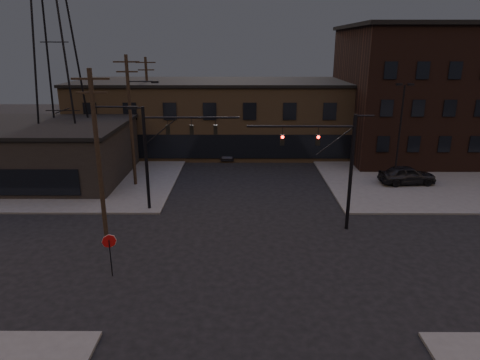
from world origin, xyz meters
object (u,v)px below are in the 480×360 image
traffic_signal_near (335,160)px  parked_car_lot_b (373,152)px  traffic_signal_far (163,147)px  parked_car_lot_a (407,175)px  stop_sign (110,246)px  car_crossing (228,153)px

traffic_signal_near → parked_car_lot_b: 21.37m
traffic_signal_near → traffic_signal_far: (-12.07, 3.50, 0.08)m
traffic_signal_far → parked_car_lot_a: size_ratio=1.60×
stop_sign → car_crossing: (5.60, 25.81, -1.17)m
parked_car_lot_a → traffic_signal_far: bearing=101.2°
parked_car_lot_a → parked_car_lot_b: bearing=-3.7°
traffic_signal_near → car_crossing: bearing=111.9°
parked_car_lot_a → parked_car_lot_b: size_ratio=1.06×
traffic_signal_near → parked_car_lot_b: (8.58, 19.13, -4.10)m
stop_sign → parked_car_lot_a: (22.19, 16.16, -0.85)m
parked_car_lot_a → parked_car_lot_b: parked_car_lot_a is taller
traffic_signal_far → stop_sign: traffic_signal_far is taller
stop_sign → parked_car_lot_b: (21.94, 25.62, -1.01)m
car_crossing → stop_sign: bearing=-102.3°
traffic_signal_far → car_crossing: (4.32, 15.82, -4.33)m
stop_sign → car_crossing: stop_sign is taller
traffic_signal_far → parked_car_lot_b: traffic_signal_far is taller
traffic_signal_near → car_crossing: 21.25m
traffic_signal_far → parked_car_lot_a: (20.90, 6.17, -4.01)m
stop_sign → traffic_signal_far: bearing=82.7°
stop_sign → parked_car_lot_b: bearing=49.4°
parked_car_lot_b → traffic_signal_near: bearing=167.2°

